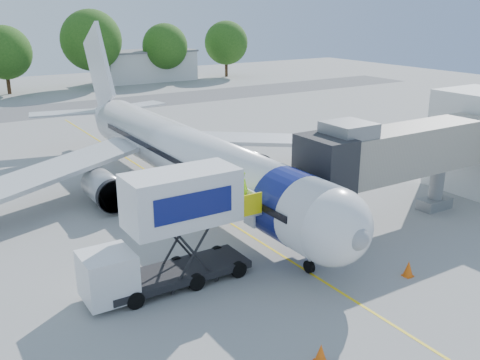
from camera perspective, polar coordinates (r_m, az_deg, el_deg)
ground at (r=34.18m, az=-2.80°, el=-3.52°), size 160.00×160.00×0.00m
guidance_line at (r=34.18m, az=-2.80°, el=-3.51°), size 0.15×70.00×0.01m
taxiway_strip at (r=72.54m, az=-19.58°, el=7.02°), size 120.00×10.00×0.01m
aircraft at (r=36.73m, az=-6.06°, el=2.78°), size 34.17×37.73×11.35m
jet_bridge at (r=32.44m, az=15.81°, el=2.69°), size 13.90×3.20×6.60m
catering_hiloader at (r=24.73m, az=-7.50°, el=-5.41°), size 8.50×2.44×5.50m
safety_cone_a at (r=27.56m, az=17.51°, el=-9.04°), size 0.51×0.51×0.80m
safety_cone_b at (r=20.94m, az=8.62°, el=-17.79°), size 0.46×0.46×0.73m
outbuilding_right at (r=97.78m, az=-9.77°, el=11.95°), size 16.40×7.40×5.30m
tree_d at (r=88.08m, az=-23.84°, el=12.33°), size 7.89×7.89×10.06m
tree_e at (r=90.96m, az=-15.58°, el=14.17°), size 9.64×9.64×12.29m
tree_f at (r=95.73m, az=-8.01°, el=13.93°), size 7.79×7.79×9.93m
tree_g at (r=102.15m, az=-1.48°, el=14.42°), size 7.98×7.98×10.18m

